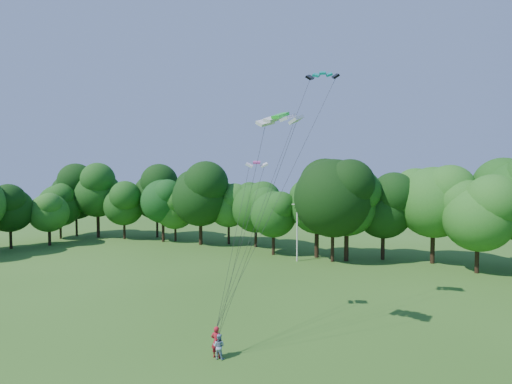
% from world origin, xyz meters
% --- Properties ---
extents(utility_pole, '(1.48, 0.18, 7.37)m').
position_xyz_m(utility_pole, '(-3.40, 30.82, 3.81)').
color(utility_pole, silver).
rests_on(utility_pole, ground).
extents(kite_flyer_left, '(0.77, 0.57, 1.93)m').
position_xyz_m(kite_flyer_left, '(0.92, 3.89, 0.96)').
color(kite_flyer_left, '#B31726').
rests_on(kite_flyer_left, ground).
extents(kite_flyer_right, '(0.80, 0.65, 1.53)m').
position_xyz_m(kite_flyer_right, '(1.12, 3.82, 0.76)').
color(kite_flyer_right, '#8DA6C4').
rests_on(kite_flyer_right, ground).
extents(kite_teal, '(2.57, 1.58, 0.50)m').
position_xyz_m(kite_teal, '(4.75, 13.13, 18.67)').
color(kite_teal, '#04887F').
rests_on(kite_teal, ground).
extents(kite_green, '(3.03, 1.79, 0.54)m').
position_xyz_m(kite_green, '(3.89, 6.73, 14.73)').
color(kite_green, green).
rests_on(kite_green, ground).
extents(kite_pink, '(1.82, 1.41, 0.25)m').
position_xyz_m(kite_pink, '(0.74, 9.98, 11.93)').
color(kite_pink, '#D93CA0').
rests_on(kite_pink, ground).
extents(tree_back_west, '(7.69, 7.69, 11.18)m').
position_xyz_m(tree_back_west, '(-27.60, 34.92, 6.98)').
color(tree_back_west, '#312413').
rests_on(tree_back_west, ground).
extents(tree_back_center, '(10.72, 10.72, 15.60)m').
position_xyz_m(tree_back_center, '(0.72, 32.42, 9.74)').
color(tree_back_center, black).
rests_on(tree_back_center, ground).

